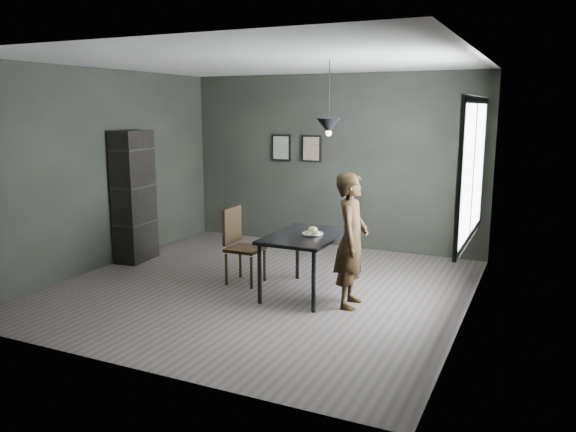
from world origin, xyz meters
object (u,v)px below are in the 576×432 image
at_px(woman, 351,240).
at_px(wood_chair, 239,240).
at_px(pendant_lamp, 329,126).
at_px(white_plate, 313,234).
at_px(shelf_unit, 134,197).
at_px(cafe_table, 305,241).

xyz_separation_m(woman, wood_chair, (-1.61, 0.24, -0.21)).
bearing_deg(wood_chair, pendant_lamp, 0.43).
bearing_deg(white_plate, woman, -18.82).
height_order(woman, pendant_lamp, pendant_lamp).
height_order(white_plate, pendant_lamp, pendant_lamp).
height_order(woman, shelf_unit, shelf_unit).
bearing_deg(wood_chair, white_plate, -3.09).
relative_size(shelf_unit, pendant_lamp, 2.24).
xyz_separation_m(wood_chair, pendant_lamp, (1.21, 0.02, 1.49)).
bearing_deg(pendant_lamp, white_plate, -157.38).
bearing_deg(white_plate, cafe_table, -159.72).
relative_size(woman, wood_chair, 1.57).
bearing_deg(wood_chair, cafe_table, -5.25).
bearing_deg(wood_chair, shelf_unit, 170.77).
bearing_deg(shelf_unit, pendant_lamp, -10.35).
bearing_deg(cafe_table, wood_chair, 175.30).
xyz_separation_m(cafe_table, white_plate, (0.09, 0.03, 0.08)).
xyz_separation_m(white_plate, wood_chair, (-1.05, 0.05, -0.19)).
bearing_deg(cafe_table, white_plate, 20.28).
distance_m(white_plate, woman, 0.59).
height_order(white_plate, woman, woman).
distance_m(white_plate, pendant_lamp, 1.31).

